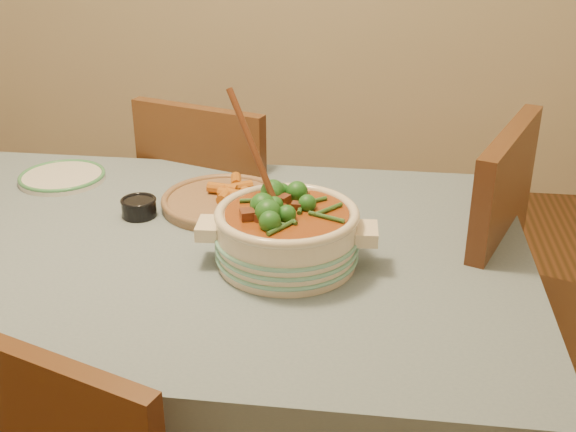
{
  "coord_description": "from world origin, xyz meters",
  "views": [
    {
      "loc": [
        0.48,
        -1.46,
        1.53
      ],
      "look_at": [
        0.29,
        -0.04,
        0.86
      ],
      "focal_mm": 45.0,
      "sensor_mm": 36.0,
      "label": 1
    }
  ],
  "objects_px": {
    "stew_casserole": "(287,230)",
    "chair_right": "(539,304)",
    "chair_far": "(221,218)",
    "white_plate": "(62,177)",
    "condiment_bowl": "(139,206)",
    "fried_plate": "(223,199)",
    "dining_table": "(171,277)"
  },
  "relations": [
    {
      "from": "stew_casserole",
      "to": "chair_right",
      "type": "distance_m",
      "value": 0.7
    },
    {
      "from": "stew_casserole",
      "to": "chair_far",
      "type": "relative_size",
      "value": 0.43
    },
    {
      "from": "chair_far",
      "to": "chair_right",
      "type": "xyz_separation_m",
      "value": [
        0.92,
        -0.48,
        0.04
      ]
    },
    {
      "from": "white_plate",
      "to": "condiment_bowl",
      "type": "height_order",
      "value": "condiment_bowl"
    },
    {
      "from": "condiment_bowl",
      "to": "chair_right",
      "type": "bearing_deg",
      "value": 0.69
    },
    {
      "from": "fried_plate",
      "to": "chair_right",
      "type": "xyz_separation_m",
      "value": [
        0.81,
        -0.07,
        -0.21
      ]
    },
    {
      "from": "white_plate",
      "to": "stew_casserole",
      "type": "bearing_deg",
      "value": -29.58
    },
    {
      "from": "dining_table",
      "to": "fried_plate",
      "type": "xyz_separation_m",
      "value": [
        0.09,
        0.22,
        0.11
      ]
    },
    {
      "from": "condiment_bowl",
      "to": "chair_far",
      "type": "relative_size",
      "value": 0.11
    },
    {
      "from": "stew_casserole",
      "to": "condiment_bowl",
      "type": "height_order",
      "value": "stew_casserole"
    },
    {
      "from": "fried_plate",
      "to": "stew_casserole",
      "type": "bearing_deg",
      "value": -53.74
    },
    {
      "from": "chair_far",
      "to": "dining_table",
      "type": "bearing_deg",
      "value": 109.94
    },
    {
      "from": "stew_casserole",
      "to": "white_plate",
      "type": "relative_size",
      "value": 1.46
    },
    {
      "from": "dining_table",
      "to": "condiment_bowl",
      "type": "bearing_deg",
      "value": 129.34
    },
    {
      "from": "condiment_bowl",
      "to": "dining_table",
      "type": "bearing_deg",
      "value": -50.66
    },
    {
      "from": "condiment_bowl",
      "to": "chair_right",
      "type": "height_order",
      "value": "chair_right"
    },
    {
      "from": "stew_casserole",
      "to": "white_plate",
      "type": "distance_m",
      "value": 0.8
    },
    {
      "from": "white_plate",
      "to": "chair_far",
      "type": "distance_m",
      "value": 0.54
    },
    {
      "from": "fried_plate",
      "to": "chair_far",
      "type": "bearing_deg",
      "value": 104.34
    },
    {
      "from": "chair_far",
      "to": "chair_right",
      "type": "bearing_deg",
      "value": 170.98
    },
    {
      "from": "chair_far",
      "to": "stew_casserole",
      "type": "bearing_deg",
      "value": 132.63
    },
    {
      "from": "condiment_bowl",
      "to": "fried_plate",
      "type": "bearing_deg",
      "value": 22.68
    },
    {
      "from": "condiment_bowl",
      "to": "chair_right",
      "type": "relative_size",
      "value": 0.11
    },
    {
      "from": "white_plate",
      "to": "chair_right",
      "type": "height_order",
      "value": "chair_right"
    },
    {
      "from": "stew_casserole",
      "to": "condiment_bowl",
      "type": "distance_m",
      "value": 0.45
    },
    {
      "from": "white_plate",
      "to": "fried_plate",
      "type": "xyz_separation_m",
      "value": [
        0.49,
        -0.12,
        0.01
      ]
    },
    {
      "from": "stew_casserole",
      "to": "dining_table",
      "type": "bearing_deg",
      "value": 169.27
    },
    {
      "from": "chair_far",
      "to": "fried_plate",
      "type": "bearing_deg",
      "value": 122.74
    },
    {
      "from": "condiment_bowl",
      "to": "white_plate",
      "type": "bearing_deg",
      "value": 145.44
    },
    {
      "from": "dining_table",
      "to": "chair_right",
      "type": "xyz_separation_m",
      "value": [
        0.9,
        0.15,
        -0.09
      ]
    },
    {
      "from": "dining_table",
      "to": "chair_far",
      "type": "bearing_deg",
      "value": 91.54
    },
    {
      "from": "stew_casserole",
      "to": "chair_far",
      "type": "distance_m",
      "value": 0.81
    }
  ]
}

